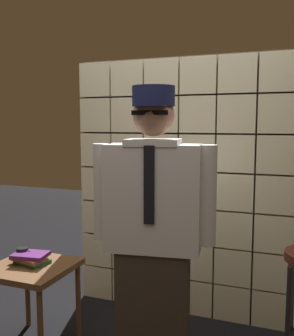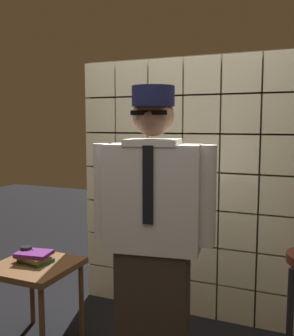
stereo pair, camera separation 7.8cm
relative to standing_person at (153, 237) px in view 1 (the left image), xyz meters
name	(u,v)px [view 1 (the left image)]	position (x,y,z in m)	size (l,w,h in m)	color
glass_block_wall	(180,188)	(-0.14, 0.99, 0.11)	(1.77, 0.10, 2.06)	beige
standing_person	(153,237)	(0.00, 0.00, 0.00)	(0.69, 0.33, 1.72)	#382D23
side_table	(32,276)	(-0.91, 0.11, -0.40)	(0.52, 0.52, 0.58)	brown
book_stack	(31,258)	(-0.94, 0.13, -0.28)	(0.26, 0.20, 0.08)	#1E592D
coffee_mug	(23,254)	(-1.02, 0.16, -0.27)	(0.13, 0.08, 0.09)	black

